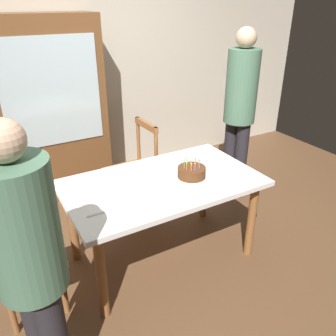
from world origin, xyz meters
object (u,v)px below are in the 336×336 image
object	(u,v)px
dining_table	(163,191)
plate_far_side	(142,172)
birthday_cake	(192,173)
plate_near_celebrant	(123,207)
person_guest	(240,106)
plate_near_guest	(225,177)
person_celebrant	(31,263)
china_cabinet	(51,112)
chair_spindle_back	(133,172)
chair_upholstered	(10,251)

from	to	relation	value
dining_table	plate_far_side	distance (m)	0.24
birthday_cake	plate_near_celebrant	size ratio (longest dim) A/B	1.27
birthday_cake	person_guest	distance (m)	1.18
plate_near_guest	person_celebrant	world-z (taller)	person_celebrant
plate_far_side	china_cabinet	bearing A→B (deg)	106.13
dining_table	birthday_cake	distance (m)	0.27
dining_table	plate_near_celebrant	distance (m)	0.47
birthday_cake	china_cabinet	xyz separation A→B (m)	(-0.69, 1.63, 0.17)
birthday_cake	plate_near_guest	size ratio (longest dim) A/B	1.27
dining_table	person_celebrant	distance (m)	1.31
chair_spindle_back	china_cabinet	size ratio (longest dim) A/B	0.50
birthday_cake	china_cabinet	size ratio (longest dim) A/B	0.15
plate_near_celebrant	chair_upholstered	xyz separation A→B (m)	(-0.73, 0.18, -0.21)
chair_spindle_back	person_celebrant	xyz separation A→B (m)	(-1.16, -1.45, 0.46)
person_celebrant	china_cabinet	xyz separation A→B (m)	(0.61, 2.24, 0.03)
birthday_cake	person_guest	size ratio (longest dim) A/B	0.16
person_guest	plate_near_celebrant	bearing A→B (deg)	-155.65
chair_spindle_back	chair_upholstered	distance (m)	1.46
person_celebrant	dining_table	bearing A→B (deg)	32.41
person_guest	china_cabinet	xyz separation A→B (m)	(-1.67, 1.02, -0.07)
person_celebrant	person_guest	bearing A→B (deg)	28.11
plate_near_celebrant	person_guest	world-z (taller)	person_guest
birthday_cake	person_celebrant	xyz separation A→B (m)	(-1.30, -0.61, 0.14)
plate_near_guest	chair_upholstered	bearing A→B (deg)	173.48
plate_near_guest	china_cabinet	distance (m)	2.00
birthday_cake	person_celebrant	world-z (taller)	person_celebrant
plate_near_guest	chair_spindle_back	distance (m)	1.07
plate_far_side	person_celebrant	distance (m)	1.35
plate_near_celebrant	birthday_cake	bearing A→B (deg)	11.26
birthday_cake	chair_spindle_back	bearing A→B (deg)	99.51
plate_near_guest	person_guest	distance (m)	1.09
birthday_cake	plate_near_guest	distance (m)	0.27
plate_near_guest	china_cabinet	world-z (taller)	china_cabinet
plate_far_side	china_cabinet	distance (m)	1.43
dining_table	china_cabinet	bearing A→B (deg)	106.75
chair_spindle_back	person_celebrant	bearing A→B (deg)	-128.71
person_guest	china_cabinet	world-z (taller)	china_cabinet
dining_table	plate_near_celebrant	size ratio (longest dim) A/B	6.91
birthday_cake	chair_upholstered	world-z (taller)	chair_upholstered
plate_far_side	person_celebrant	bearing A→B (deg)	-138.59
plate_near_guest	plate_near_celebrant	bearing A→B (deg)	180.00
china_cabinet	chair_spindle_back	bearing A→B (deg)	-55.19
plate_far_side	plate_near_guest	size ratio (longest dim) A/B	1.00
chair_spindle_back	birthday_cake	bearing A→B (deg)	-80.49
plate_near_guest	chair_spindle_back	bearing A→B (deg)	111.17
dining_table	china_cabinet	world-z (taller)	china_cabinet
person_celebrant	person_guest	distance (m)	2.59
dining_table	plate_near_guest	bearing A→B (deg)	-23.60
chair_spindle_back	china_cabinet	distance (m)	1.09
plate_near_celebrant	plate_far_side	bearing A→B (deg)	49.35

